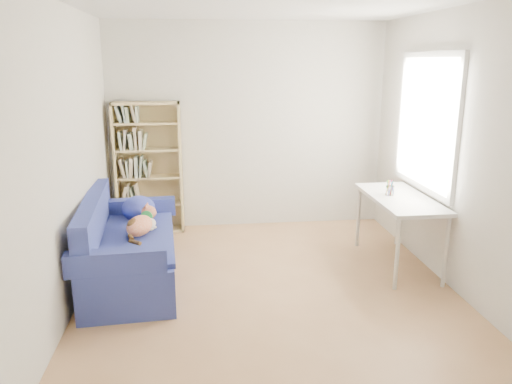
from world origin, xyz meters
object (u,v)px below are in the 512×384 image
(pen_cup, at_px, (390,189))
(desk, at_px, (400,203))
(bookshelf, at_px, (149,173))
(sofa, at_px, (127,249))

(pen_cup, bearing_deg, desk, -42.61)
(bookshelf, height_order, pen_cup, bookshelf)
(bookshelf, xyz_separation_m, pen_cup, (2.61, -1.33, 0.05))
(desk, bearing_deg, pen_cup, 137.39)
(bookshelf, bearing_deg, desk, -27.60)
(sofa, xyz_separation_m, desk, (2.80, 0.07, 0.35))
(sofa, bearing_deg, desk, -2.68)
(sofa, distance_m, bookshelf, 1.54)
(sofa, distance_m, pen_cup, 2.76)
(bookshelf, distance_m, pen_cup, 2.92)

